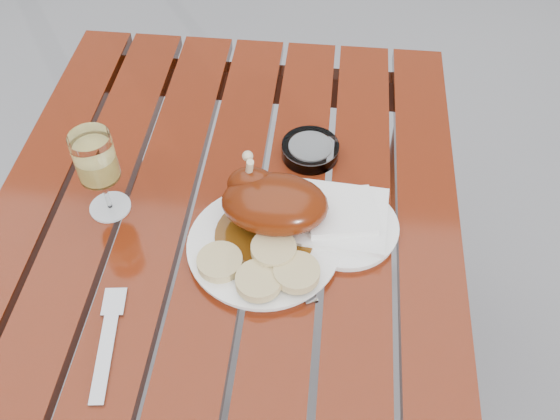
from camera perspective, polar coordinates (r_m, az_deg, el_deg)
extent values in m
cube|color=maroon|center=(1.33, -4.71, -13.86)|extent=(0.80, 1.20, 0.75)
cylinder|color=white|center=(1.01, -1.49, -3.30)|extent=(0.29, 0.29, 0.02)
cylinder|color=#59300A|center=(1.01, -1.39, -2.29)|extent=(0.16, 0.16, 0.00)
ellipsoid|color=#6A2008|center=(0.99, -0.47, 0.55)|extent=(0.17, 0.11, 0.09)
ellipsoid|color=#6A2008|center=(1.00, -2.59, 2.26)|extent=(0.08, 0.06, 0.07)
cylinder|color=#C6B28C|center=(0.99, -2.88, 3.26)|extent=(0.02, 0.04, 0.09)
cylinder|color=#D5BE82|center=(0.97, -5.52, -4.75)|extent=(0.07, 0.07, 0.02)
cylinder|color=#D5BE82|center=(0.94, -1.95, -6.47)|extent=(0.07, 0.07, 0.02)
cylinder|color=#D5BE82|center=(0.95, 1.53, -5.72)|extent=(0.07, 0.07, 0.02)
cylinder|color=#D5BE82|center=(0.97, -0.59, -3.61)|extent=(0.07, 0.07, 0.02)
cylinder|color=#F2DC6E|center=(1.05, -16.12, 3.14)|extent=(0.08, 0.08, 0.16)
cylinder|color=white|center=(1.04, 6.00, -1.58)|extent=(0.19, 0.19, 0.01)
cube|color=white|center=(1.03, 5.52, -0.63)|extent=(0.16, 0.15, 0.01)
cylinder|color=#B2B7BC|center=(1.15, 2.78, 5.49)|extent=(0.14, 0.14, 0.03)
cube|color=gray|center=(0.95, -15.61, -12.08)|extent=(0.04, 0.17, 0.01)
cube|color=gray|center=(1.01, 0.89, -3.79)|extent=(0.10, 0.20, 0.01)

